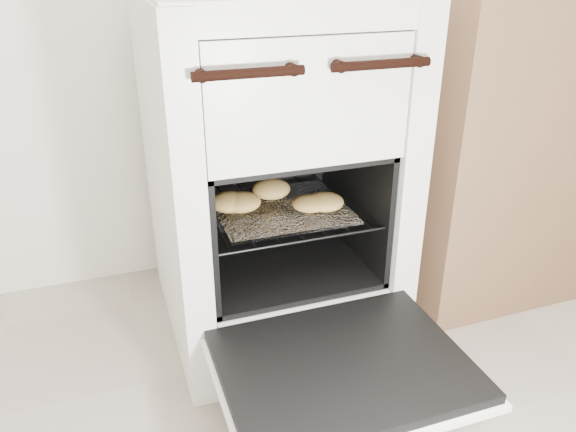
% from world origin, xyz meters
% --- Properties ---
extents(stove, '(0.54, 0.60, 0.82)m').
position_xyz_m(stove, '(0.03, 1.20, 0.40)').
color(stove, silver).
rests_on(stove, ground).
extents(oven_door, '(0.48, 0.38, 0.03)m').
position_xyz_m(oven_door, '(0.03, 0.75, 0.18)').
color(oven_door, black).
rests_on(oven_door, stove).
extents(oven_rack, '(0.39, 0.38, 0.01)m').
position_xyz_m(oven_rack, '(0.03, 1.14, 0.35)').
color(oven_rack, black).
rests_on(oven_rack, stove).
extents(foil_sheet, '(0.30, 0.27, 0.01)m').
position_xyz_m(foil_sheet, '(0.03, 1.12, 0.35)').
color(foil_sheet, white).
rests_on(foil_sheet, oven_rack).
extents(baked_rolls, '(0.32, 0.23, 0.04)m').
position_xyz_m(baked_rolls, '(0.01, 1.14, 0.38)').
color(baked_rolls, '#DEB459').
rests_on(baked_rolls, foil_sheet).
extents(counter, '(0.84, 0.56, 0.83)m').
position_xyz_m(counter, '(0.82, 1.26, 0.42)').
color(counter, brown).
rests_on(counter, ground).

